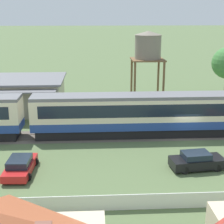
{
  "coord_description": "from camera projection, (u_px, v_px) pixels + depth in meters",
  "views": [
    {
      "loc": [
        -8.89,
        -30.89,
        11.75
      ],
      "look_at": [
        -7.13,
        0.43,
        2.63
      ],
      "focal_mm": 55.0,
      "sensor_mm": 36.0,
      "label": 1
    }
  ],
  "objects": [
    {
      "name": "ground_plane",
      "position": [
        185.0,
        138.0,
        33.38
      ],
      "size": [
        600.0,
        600.0,
        0.0
      ],
      "primitive_type": "plane",
      "color": "#566B42"
    },
    {
      "name": "station_building",
      "position": [
        28.0,
        94.0,
        42.35
      ],
      "size": [
        8.94,
        9.92,
        4.04
      ],
      "color": "#BCB293",
      "rests_on": "ground_plane"
    },
    {
      "name": "parked_car_black",
      "position": [
        197.0,
        161.0,
        26.69
      ],
      "size": [
        4.33,
        2.23,
        1.36
      ],
      "rotation": [
        0.0,
        0.0,
        0.12
      ],
      "color": "black",
      "rests_on": "ground_plane"
    },
    {
      "name": "water_tower",
      "position": [
        148.0,
        47.0,
        43.59
      ],
      "size": [
        4.15,
        4.15,
        9.54
      ],
      "color": "brown",
      "rests_on": "ground_plane"
    },
    {
      "name": "parked_car_red_2",
      "position": [
        20.0,
        166.0,
        25.93
      ],
      "size": [
        2.37,
        4.33,
        1.27
      ],
      "rotation": [
        0.0,
        0.0,
        1.53
      ],
      "color": "red",
      "rests_on": "ground_plane"
    },
    {
      "name": "railway_track",
      "position": [
        222.0,
        133.0,
        34.62
      ],
      "size": [
        122.18,
        3.6,
        0.04
      ],
      "color": "#665B51",
      "rests_on": "ground_plane"
    },
    {
      "name": "picket_fence_front",
      "position": [
        42.0,
        205.0,
        20.82
      ],
      "size": [
        37.51,
        0.06,
        1.05
      ],
      "primitive_type": "cube",
      "color": "white",
      "rests_on": "ground_plane"
    },
    {
      "name": "passenger_train",
      "position": [
        139.0,
        113.0,
        33.52
      ],
      "size": [
        62.88,
        2.85,
        4.16
      ],
      "color": "#234293",
      "rests_on": "ground_plane"
    }
  ]
}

